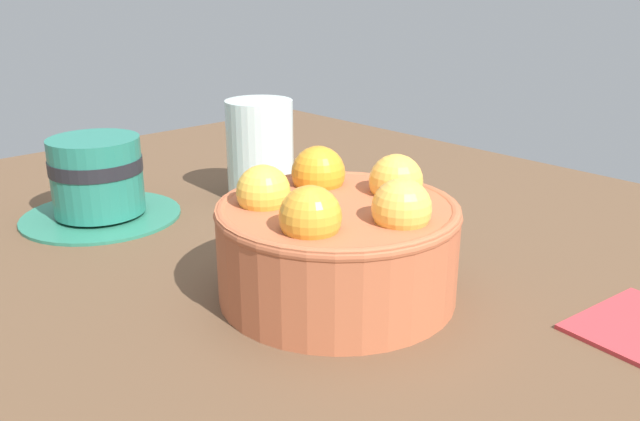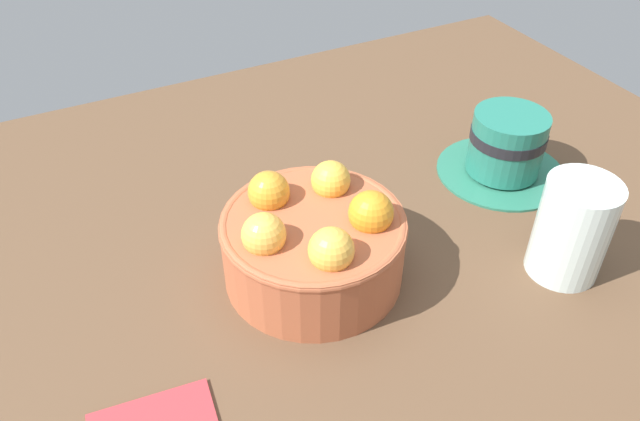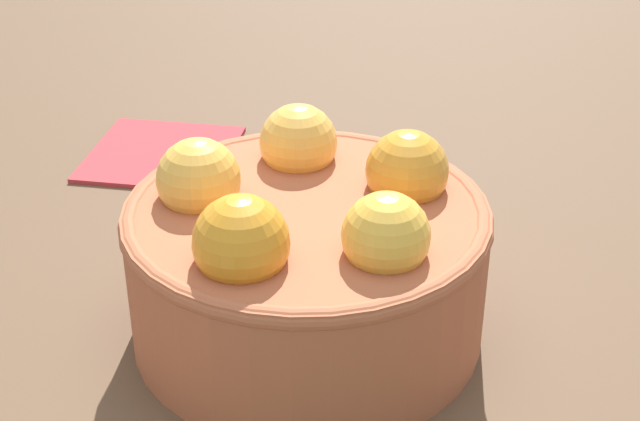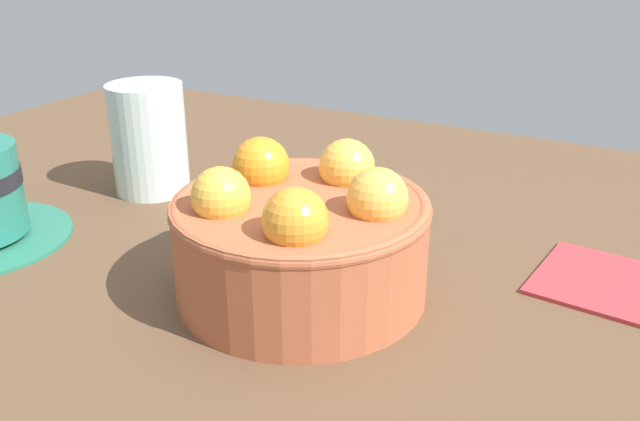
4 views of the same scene
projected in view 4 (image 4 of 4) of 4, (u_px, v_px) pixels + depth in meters
The scene contains 4 objects.
ground_plane at pixel (302, 321), 48.67cm from camera, with size 112.55×87.85×4.61cm, color brown.
terracotta_bowl at pixel (301, 236), 46.08cm from camera, with size 17.14×17.14×9.78cm.
water_glass at pixel (149, 139), 63.46cm from camera, with size 6.85×6.85×10.10cm, color silver.
folded_napkin at pixel (609, 282), 48.54cm from camera, with size 9.50×9.24×0.60cm, color #B23338.
Camera 4 is at (20.92, -36.04, 24.04)cm, focal length 38.91 mm.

